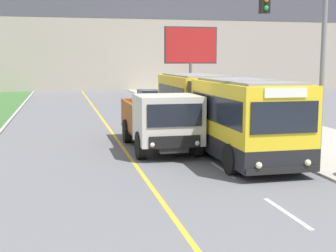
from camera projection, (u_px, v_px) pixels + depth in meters
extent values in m
cube|color=silver|center=(287.00, 213.00, 11.30)|extent=(0.12, 2.40, 0.01)
cube|color=silver|center=(223.00, 170.00, 15.74)|extent=(0.12, 2.40, 0.01)
cube|color=silver|center=(187.00, 146.00, 20.18)|extent=(0.12, 2.40, 0.01)
cube|color=silver|center=(164.00, 130.00, 24.62)|extent=(0.12, 2.40, 0.01)
cube|color=silver|center=(148.00, 120.00, 29.06)|extent=(0.12, 2.40, 0.01)
cube|color=silver|center=(136.00, 112.00, 33.50)|extent=(0.12, 2.40, 0.01)
cube|color=silver|center=(127.00, 106.00, 37.94)|extent=(0.12, 2.40, 0.01)
cube|color=yellow|center=(246.00, 119.00, 16.71)|extent=(2.46, 5.82, 2.62)
cube|color=black|center=(246.00, 145.00, 16.84)|extent=(2.48, 5.84, 0.70)
cube|color=black|center=(247.00, 108.00, 16.65)|extent=(2.48, 5.35, 0.92)
cube|color=gray|center=(247.00, 81.00, 16.52)|extent=(2.09, 5.23, 0.08)
cube|color=yellow|center=(194.00, 102.00, 23.19)|extent=(2.46, 5.82, 2.62)
cube|color=black|center=(194.00, 122.00, 23.32)|extent=(2.48, 5.84, 0.70)
cube|color=black|center=(194.00, 95.00, 23.13)|extent=(2.48, 5.35, 0.92)
cube|color=gray|center=(195.00, 75.00, 23.00)|extent=(2.09, 5.23, 0.08)
cube|color=#474747|center=(216.00, 109.00, 19.95)|extent=(2.26, 0.90, 2.41)
cube|color=black|center=(285.00, 118.00, 13.83)|extent=(2.16, 0.04, 0.96)
cube|color=black|center=(283.00, 170.00, 14.04)|extent=(2.41, 0.06, 0.20)
sphere|color=#F4EAB2|center=(259.00, 165.00, 13.82)|extent=(0.20, 0.20, 0.20)
sphere|color=#F4EAB2|center=(308.00, 163.00, 14.18)|extent=(0.20, 0.20, 0.20)
cube|color=white|center=(286.00, 93.00, 13.72)|extent=(1.35, 0.04, 0.28)
cylinder|color=black|center=(231.00, 159.00, 15.03)|extent=(0.28, 1.00, 1.00)
cylinder|color=black|center=(297.00, 156.00, 15.54)|extent=(0.28, 1.00, 1.00)
cylinder|color=black|center=(200.00, 141.00, 18.40)|extent=(0.28, 1.00, 1.00)
cylinder|color=black|center=(255.00, 139.00, 18.91)|extent=(0.28, 1.00, 1.00)
cylinder|color=black|center=(169.00, 123.00, 23.64)|extent=(0.28, 1.00, 1.00)
cylinder|color=black|center=(213.00, 122.00, 24.16)|extent=(0.28, 1.00, 1.00)
cube|color=black|center=(157.00, 137.00, 19.75)|extent=(1.06, 6.24, 0.20)
cube|color=beige|center=(168.00, 119.00, 17.71)|extent=(2.35, 2.29, 1.81)
cube|color=black|center=(175.00, 115.00, 16.55)|extent=(2.00, 0.04, 0.81)
cube|color=black|center=(175.00, 142.00, 16.67)|extent=(1.88, 0.06, 0.44)
sphere|color=silver|center=(152.00, 145.00, 16.49)|extent=(0.18, 0.18, 0.18)
sphere|color=silver|center=(197.00, 143.00, 16.85)|extent=(0.18, 0.18, 0.18)
cube|color=#994C19|center=(152.00, 129.00, 20.96)|extent=(2.24, 3.70, 0.12)
cube|color=#994C19|center=(128.00, 117.00, 20.64)|extent=(0.12, 3.70, 1.30)
cube|color=#994C19|center=(174.00, 115.00, 21.11)|extent=(0.12, 3.70, 1.30)
cube|color=#994C19|center=(160.00, 121.00, 19.15)|extent=(2.24, 0.12, 1.30)
cube|color=#994C19|center=(144.00, 112.00, 22.60)|extent=(2.24, 0.12, 1.30)
cube|color=#994C19|center=(160.00, 102.00, 19.04)|extent=(2.24, 0.12, 0.24)
cylinder|color=black|center=(141.00, 145.00, 17.38)|extent=(0.30, 1.04, 1.04)
cylinder|color=black|center=(197.00, 143.00, 17.86)|extent=(0.30, 1.04, 1.04)
cylinder|color=black|center=(127.00, 131.00, 20.91)|extent=(0.30, 1.04, 1.04)
cylinder|color=black|center=(174.00, 129.00, 21.39)|extent=(0.30, 1.04, 1.04)
cube|color=silver|center=(150.00, 103.00, 35.21)|extent=(1.80, 4.30, 0.61)
cube|color=black|center=(149.00, 94.00, 35.22)|extent=(1.53, 2.36, 0.65)
cylinder|color=black|center=(142.00, 107.00, 33.81)|extent=(0.18, 0.62, 0.62)
cylinder|color=black|center=(164.00, 107.00, 34.17)|extent=(0.18, 0.62, 0.62)
cylinder|color=black|center=(136.00, 104.00, 36.30)|extent=(0.18, 0.62, 0.62)
cylinder|color=black|center=(157.00, 103.00, 36.66)|extent=(0.18, 0.62, 0.62)
cylinder|color=slate|center=(322.00, 77.00, 15.03)|extent=(0.16, 0.16, 6.27)
cube|color=black|center=(265.00, 0.00, 14.25)|extent=(0.28, 0.24, 0.80)
sphere|color=orange|center=(267.00, 0.00, 14.12)|extent=(0.14, 0.14, 0.14)
sphere|color=green|center=(266.00, 8.00, 14.16)|extent=(0.14, 0.14, 0.14)
cylinder|color=#59595B|center=(190.00, 84.00, 37.70)|extent=(0.24, 0.24, 3.48)
cube|color=#333333|center=(191.00, 45.00, 37.27)|extent=(4.30, 0.20, 2.91)
cube|color=#AD1E1E|center=(191.00, 45.00, 37.16)|extent=(4.14, 0.02, 2.75)
cylinder|color=#B7B2A8|center=(299.00, 146.00, 18.53)|extent=(1.14, 1.14, 0.43)
sphere|color=#3D6B33|center=(299.00, 133.00, 18.45)|extent=(0.91, 0.91, 0.91)
cylinder|color=#B7B2A8|center=(251.00, 130.00, 22.68)|extent=(1.23, 1.23, 0.42)
sphere|color=#3D6B33|center=(251.00, 119.00, 22.60)|extent=(0.98, 0.98, 0.98)
cylinder|color=#B7B2A8|center=(221.00, 119.00, 26.87)|extent=(1.20, 1.20, 0.46)
sphere|color=#3D6B33|center=(222.00, 109.00, 26.79)|extent=(0.96, 0.96, 0.96)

